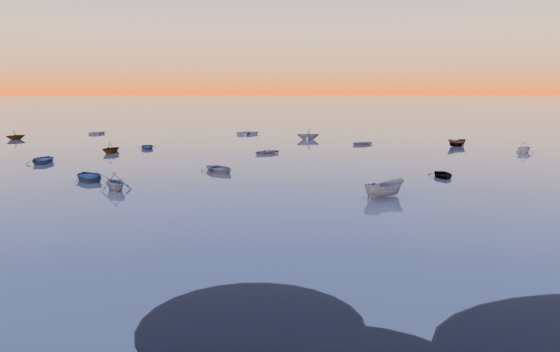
# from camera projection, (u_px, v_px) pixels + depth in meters

# --- Properties ---
(ground) EXTENTS (600.00, 600.00, 0.00)m
(ground) POSITION_uv_depth(u_px,v_px,m) (273.00, 126.00, 119.96)
(ground) COLOR #6E645C
(ground) RESTS_ON ground
(mud_lobes) EXTENTS (140.00, 6.00, 0.07)m
(mud_lobes) POSITION_uv_depth(u_px,v_px,m) (193.00, 334.00, 20.42)
(mud_lobes) COLOR black
(mud_lobes) RESTS_ON ground
(moored_fleet) EXTENTS (124.00, 58.00, 1.20)m
(moored_fleet) POSITION_uv_depth(u_px,v_px,m) (262.00, 153.00, 73.64)
(moored_fleet) COLOR #BCBCB7
(moored_fleet) RESTS_ON ground
(boat_near_left) EXTENTS (4.58, 3.89, 1.08)m
(boat_near_left) POSITION_uv_depth(u_px,v_px,m) (220.00, 172.00, 57.59)
(boat_near_left) COLOR slate
(boat_near_left) RESTS_ON ground
(boat_near_center) EXTENTS (3.51, 4.32, 1.39)m
(boat_near_center) POSITION_uv_depth(u_px,v_px,m) (384.00, 197.00, 44.88)
(boat_near_center) COLOR slate
(boat_near_center) RESTS_ON ground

